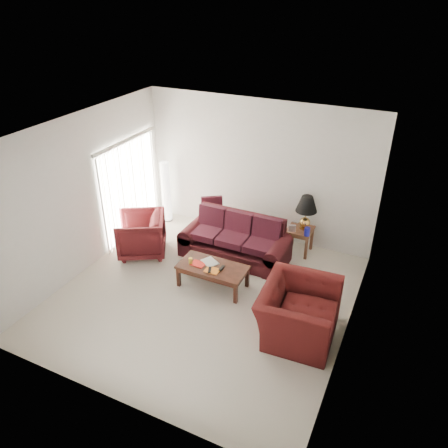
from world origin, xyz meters
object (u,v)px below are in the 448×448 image
at_px(end_table, 299,240).
at_px(armchair_right, 298,312).
at_px(floor_lamp, 166,192).
at_px(coffee_table, 213,276).
at_px(sofa, 235,239).
at_px(armchair_left, 141,235).

bearing_deg(end_table, armchair_right, -73.85).
distance_m(end_table, floor_lamp, 3.25).
bearing_deg(armchair_right, coffee_table, 69.78).
bearing_deg(floor_lamp, armchair_right, -31.38).
xyz_separation_m(sofa, floor_lamp, (-2.09, 0.80, 0.29)).
xyz_separation_m(sofa, armchair_left, (-1.80, -0.65, -0.01)).
height_order(sofa, floor_lamp, floor_lamp).
bearing_deg(floor_lamp, end_table, -0.34).
height_order(armchair_left, armchair_right, armchair_left).
relative_size(floor_lamp, armchair_right, 1.11).
xyz_separation_m(floor_lamp, armchair_left, (0.29, -1.45, -0.30)).
bearing_deg(coffee_table, floor_lamp, 159.62).
bearing_deg(end_table, armchair_left, -153.96).
xyz_separation_m(end_table, armchair_left, (-2.92, -1.43, 0.16)).
relative_size(armchair_left, coffee_table, 0.76).
bearing_deg(armchair_right, armchair_left, 72.12).
bearing_deg(coffee_table, sofa, 112.35).
height_order(sofa, armchair_right, sofa).
height_order(floor_lamp, coffee_table, floor_lamp).
relative_size(end_table, floor_lamp, 0.38).
bearing_deg(armchair_right, end_table, 12.71).
bearing_deg(sofa, coffee_table, -88.26).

